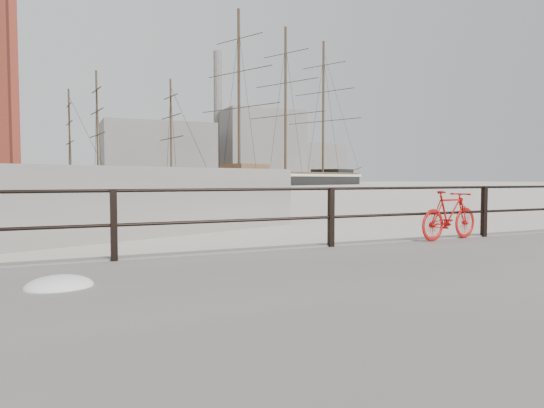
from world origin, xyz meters
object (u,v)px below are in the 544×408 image
object	(u,v)px
barque_black	(285,185)
schooner_mid	(136,188)
bicycle	(449,215)
schooner_left	(37,188)

from	to	relation	value
barque_black	schooner_mid	distance (m)	41.87
bicycle	schooner_left	bearing A→B (deg)	87.89
barque_black	schooner_mid	xyz separation A→B (m)	(-36.29, -20.89, 0.00)
bicycle	barque_black	world-z (taller)	barque_black
bicycle	barque_black	xyz separation A→B (m)	(41.05, 93.38, -0.81)
bicycle	schooner_left	distance (m)	79.70
schooner_left	barque_black	bearing A→B (deg)	10.50
barque_black	schooner_left	bearing A→B (deg)	169.98
barque_black	schooner_left	distance (m)	52.80
schooner_left	schooner_mid	bearing A→B (deg)	-29.62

